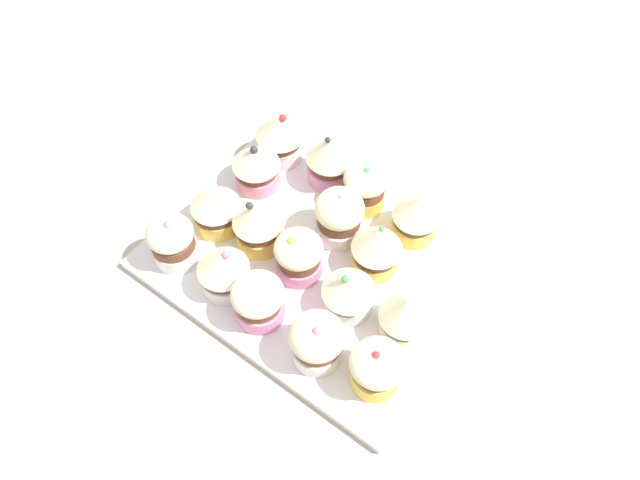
{
  "coord_description": "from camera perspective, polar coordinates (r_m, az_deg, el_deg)",
  "views": [
    {
      "loc": [
        23.56,
        -32.09,
        63.58
      ],
      "look_at": [
        0.0,
        0.0,
        4.2
      ],
      "focal_mm": 33.26,
      "sensor_mm": 36.0,
      "label": 1
    }
  ],
  "objects": [
    {
      "name": "cupcake_9",
      "position": [
        0.66,
        8.16,
        -7.21
      ],
      "size": [
        5.84,
        5.84,
        7.23
      ],
      "color": "white",
      "rests_on": "baking_tray"
    },
    {
      "name": "cupcake_13",
      "position": [
        0.81,
        -3.88,
        9.96
      ],
      "size": [
        6.59,
        6.59,
        7.73
      ],
      "color": "white",
      "rests_on": "baking_tray"
    },
    {
      "name": "cupcake_14",
      "position": [
        0.78,
        1.0,
        7.9
      ],
      "size": [
        6.46,
        6.46,
        7.97
      ],
      "color": "pink",
      "rests_on": "baking_tray"
    },
    {
      "name": "cupcake_0",
      "position": [
        0.73,
        -14.02,
        -0.1
      ],
      "size": [
        5.62,
        5.62,
        7.25
      ],
      "color": "white",
      "rests_on": "baking_tray"
    },
    {
      "name": "cupcake_1",
      "position": [
        0.7,
        -9.26,
        -2.88
      ],
      "size": [
        6.19,
        6.19,
        6.81
      ],
      "color": "white",
      "rests_on": "baking_tray"
    },
    {
      "name": "cupcake_10",
      "position": [
        0.79,
        -6.14,
        7.1
      ],
      "size": [
        6.34,
        6.34,
        6.99
      ],
      "color": "pink",
      "rests_on": "baking_tray"
    },
    {
      "name": "ground_plane",
      "position": [
        0.76,
        0.0,
        -2.38
      ],
      "size": [
        180.0,
        180.0,
        3.0
      ],
      "primitive_type": "cube",
      "color": "#B2A899"
    },
    {
      "name": "cupcake_16",
      "position": [
        0.74,
        9.22,
        2.31
      ],
      "size": [
        5.96,
        5.96,
        6.93
      ],
      "color": "#EFC651",
      "rests_on": "baking_tray"
    },
    {
      "name": "cupcake_11",
      "position": [
        0.73,
        1.73,
        2.44
      ],
      "size": [
        6.14,
        6.14,
        7.44
      ],
      "color": "white",
      "rests_on": "baking_tray"
    },
    {
      "name": "cupcake_15",
      "position": [
        0.76,
        4.6,
        4.96
      ],
      "size": [
        5.66,
        5.66,
        7.02
      ],
      "color": "#EFC651",
      "rests_on": "baking_tray"
    },
    {
      "name": "cupcake_3",
      "position": [
        0.65,
        -0.29,
        -9.69
      ],
      "size": [
        6.12,
        6.12,
        7.02
      ],
      "color": "white",
      "rests_on": "baking_tray"
    },
    {
      "name": "cupcake_2",
      "position": [
        0.67,
        -5.93,
        -5.76
      ],
      "size": [
        6.09,
        6.09,
        6.36
      ],
      "color": "pink",
      "rests_on": "baking_tray"
    },
    {
      "name": "cupcake_4",
      "position": [
        0.64,
        5.48,
        -12.15
      ],
      "size": [
        5.96,
        5.96,
        6.76
      ],
      "color": "#EFC651",
      "rests_on": "baking_tray"
    },
    {
      "name": "cupcake_8",
      "position": [
        0.67,
        2.78,
        -5.03
      ],
      "size": [
        6.3,
        6.3,
        6.69
      ],
      "color": "white",
      "rests_on": "baking_tray"
    },
    {
      "name": "cupcake_6",
      "position": [
        0.72,
        -6.0,
        1.63
      ],
      "size": [
        6.24,
        6.24,
        7.9
      ],
      "color": "#EFC651",
      "rests_on": "baking_tray"
    },
    {
      "name": "cupcake_5",
      "position": [
        0.75,
        -10.0,
        3.1
      ],
      "size": [
        6.28,
        6.28,
        6.59
      ],
      "color": "#EFC651",
      "rests_on": "baking_tray"
    },
    {
      "name": "cupcake_7",
      "position": [
        0.7,
        -2.05,
        -1.48
      ],
      "size": [
        5.83,
        5.83,
        7.01
      ],
      "color": "pink",
      "rests_on": "baking_tray"
    },
    {
      "name": "cupcake_12",
      "position": [
        0.7,
        5.47,
        -0.77
      ],
      "size": [
        6.14,
        6.14,
        7.42
      ],
      "color": "#EFC651",
      "rests_on": "baking_tray"
    },
    {
      "name": "baking_tray",
      "position": [
        0.75,
        0.0,
        -1.54
      ],
      "size": [
        38.42,
        31.56,
        1.2
      ],
      "color": "silver",
      "rests_on": "ground_plane"
    }
  ]
}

